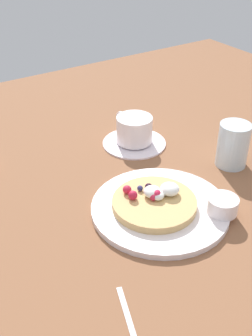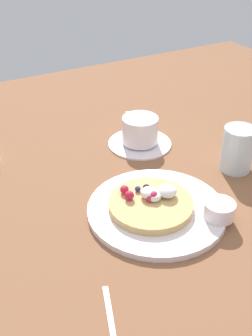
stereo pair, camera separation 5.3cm
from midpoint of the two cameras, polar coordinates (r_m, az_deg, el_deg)
name	(u,v)px [view 1 (the left image)]	position (r cm, az deg, el deg)	size (l,w,h in cm)	color
ground_plane	(103,204)	(80.56, -5.01, -4.99)	(176.68, 134.38, 3.00)	brown
pancake_plate	(160,208)	(76.07, 2.66, -5.53)	(24.88, 24.88, 1.16)	white
pancake_with_berries	(155,201)	(75.12, 1.90, -4.53)	(15.14, 15.14, 3.51)	tan
syrup_ramekin	(223,205)	(74.74, 11.01, -4.99)	(5.43, 5.43, 2.93)	white
coffee_saucer	(134,142)	(96.38, -0.44, 3.47)	(14.46, 14.46, 0.77)	white
coffee_cup	(134,129)	(94.84, -0.50, 5.33)	(8.12, 11.19, 5.92)	white
water_glass	(233,145)	(88.89, 12.67, 3.05)	(6.47, 6.47, 9.38)	silver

